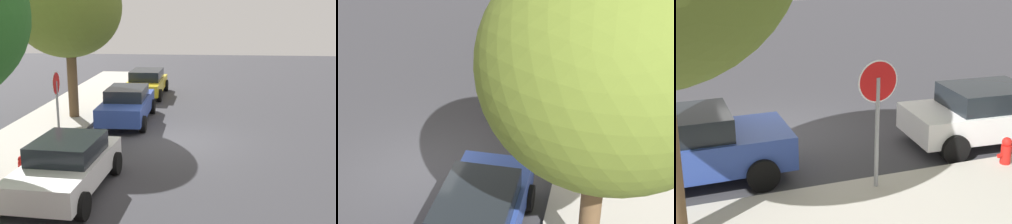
{
  "view_description": "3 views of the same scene",
  "coord_description": "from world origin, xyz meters",
  "views": [
    {
      "loc": [
        -14.26,
        -1.05,
        4.49
      ],
      "look_at": [
        0.66,
        0.39,
        0.88
      ],
      "focal_mm": 45.0,
      "sensor_mm": 36.0,
      "label": 1
    },
    {
      "loc": [
        10.47,
        4.68,
        7.94
      ],
      "look_at": [
        -1.72,
        1.95,
        1.1
      ],
      "focal_mm": 55.0,
      "sensor_mm": 36.0,
      "label": 2
    },
    {
      "loc": [
        2.53,
        11.97,
        4.51
      ],
      "look_at": [
        -1.37,
        1.36,
        0.79
      ],
      "focal_mm": 55.0,
      "sensor_mm": 36.0,
      "label": 3
    }
  ],
  "objects": [
    {
      "name": "stop_sign",
      "position": [
        -1.07,
        3.91,
        1.76
      ],
      "size": [
        0.77,
        0.08,
        2.56
      ],
      "color": "gray",
      "rests_on": "ground_plane"
    },
    {
      "name": "ground_plane",
      "position": [
        0.0,
        0.0,
        0.0
      ],
      "size": [
        60.0,
        60.0,
        0.0
      ],
      "primitive_type": "plane",
      "color": "#38383D"
    },
    {
      "name": "parked_car_white",
      "position": [
        -4.58,
        2.43,
        0.72
      ],
      "size": [
        4.06,
        2.14,
        1.38
      ],
      "color": "white",
      "rests_on": "ground_plane"
    },
    {
      "name": "fire_hydrant",
      "position": [
        -4.01,
        3.89,
        0.36
      ],
      "size": [
        0.3,
        0.22,
        0.72
      ],
      "color": "red",
      "rests_on": "ground_plane"
    }
  ]
}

